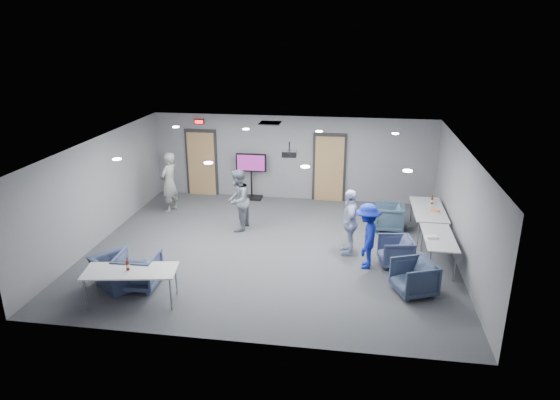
# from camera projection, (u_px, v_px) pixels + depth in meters

# --- Properties ---
(floor) EXTENTS (9.00, 9.00, 0.00)m
(floor) POSITION_uv_depth(u_px,v_px,m) (272.00, 248.00, 12.67)
(floor) COLOR #36393D
(floor) RESTS_ON ground
(ceiling) EXTENTS (9.00, 9.00, 0.00)m
(ceiling) POSITION_uv_depth(u_px,v_px,m) (271.00, 144.00, 11.78)
(ceiling) COLOR silver
(ceiling) RESTS_ON wall_back
(wall_back) EXTENTS (9.00, 0.02, 2.70)m
(wall_back) POSITION_uv_depth(u_px,v_px,m) (292.00, 158.00, 15.96)
(wall_back) COLOR slate
(wall_back) RESTS_ON floor
(wall_front) EXTENTS (9.00, 0.02, 2.70)m
(wall_front) POSITION_uv_depth(u_px,v_px,m) (232.00, 274.00, 8.49)
(wall_front) COLOR slate
(wall_front) RESTS_ON floor
(wall_left) EXTENTS (0.02, 8.00, 2.70)m
(wall_left) POSITION_uv_depth(u_px,v_px,m) (100.00, 190.00, 12.86)
(wall_left) COLOR slate
(wall_left) RESTS_ON floor
(wall_right) EXTENTS (0.02, 8.00, 2.70)m
(wall_right) POSITION_uv_depth(u_px,v_px,m) (462.00, 208.00, 11.59)
(wall_right) COLOR slate
(wall_right) RESTS_ON floor
(door_left) EXTENTS (1.06, 0.17, 2.24)m
(door_left) POSITION_uv_depth(u_px,v_px,m) (202.00, 163.00, 16.44)
(door_left) COLOR black
(door_left) RESTS_ON wall_back
(door_right) EXTENTS (1.06, 0.17, 2.24)m
(door_right) POSITION_uv_depth(u_px,v_px,m) (329.00, 168.00, 15.84)
(door_right) COLOR black
(door_right) RESTS_ON wall_back
(exit_sign) EXTENTS (0.32, 0.08, 0.16)m
(exit_sign) POSITION_uv_depth(u_px,v_px,m) (199.00, 122.00, 15.96)
(exit_sign) COLOR black
(exit_sign) RESTS_ON wall_back
(hvac_diffuser) EXTENTS (0.60, 0.60, 0.03)m
(hvac_diffuser) POSITION_uv_depth(u_px,v_px,m) (270.00, 123.00, 14.47)
(hvac_diffuser) COLOR black
(hvac_diffuser) RESTS_ON ceiling
(downlights) EXTENTS (6.18, 3.78, 0.02)m
(downlights) POSITION_uv_depth(u_px,v_px,m) (271.00, 145.00, 11.79)
(downlights) COLOR white
(downlights) RESTS_ON ceiling
(person_a) EXTENTS (0.59, 0.75, 1.83)m
(person_a) POSITION_uv_depth(u_px,v_px,m) (169.00, 182.00, 14.94)
(person_a) COLOR gray
(person_a) RESTS_ON floor
(person_b) EXTENTS (0.73, 0.89, 1.72)m
(person_b) POSITION_uv_depth(u_px,v_px,m) (238.00, 200.00, 13.57)
(person_b) COLOR slate
(person_b) RESTS_ON floor
(person_c) EXTENTS (0.46, 1.00, 1.66)m
(person_c) POSITION_uv_depth(u_px,v_px,m) (350.00, 222.00, 12.15)
(person_c) COLOR #A2B1D1
(person_c) RESTS_ON floor
(person_d) EXTENTS (0.68, 1.06, 1.56)m
(person_d) POSITION_uv_depth(u_px,v_px,m) (367.00, 236.00, 11.46)
(person_d) COLOR navy
(person_d) RESTS_ON floor
(chair_right_a) EXTENTS (0.83, 0.81, 0.73)m
(chair_right_a) POSITION_uv_depth(u_px,v_px,m) (389.00, 217.00, 13.75)
(chair_right_a) COLOR #314556
(chair_right_a) RESTS_ON floor
(chair_right_b) EXTENTS (0.86, 0.84, 0.69)m
(chair_right_b) POSITION_uv_depth(u_px,v_px,m) (396.00, 251.00, 11.71)
(chair_right_b) COLOR #3B4466
(chair_right_b) RESTS_ON floor
(chair_right_c) EXTENTS (1.04, 1.03, 0.73)m
(chair_right_c) POSITION_uv_depth(u_px,v_px,m) (414.00, 278.00, 10.43)
(chair_right_c) COLOR #323F57
(chair_right_c) RESTS_ON floor
(chair_front_a) EXTENTS (0.87, 0.90, 0.79)m
(chair_front_a) POSITION_uv_depth(u_px,v_px,m) (138.00, 270.00, 10.69)
(chair_front_a) COLOR #3E496B
(chair_front_a) RESTS_ON floor
(chair_front_b) EXTENTS (1.35, 1.33, 0.66)m
(chair_front_b) POSITION_uv_depth(u_px,v_px,m) (117.00, 272.00, 10.74)
(chair_front_b) COLOR #333D59
(chair_front_b) RESTS_ON floor
(table_right_a) EXTENTS (0.82, 1.98, 0.73)m
(table_right_a) POSITION_uv_depth(u_px,v_px,m) (428.00, 210.00, 13.33)
(table_right_a) COLOR silver
(table_right_a) RESTS_ON floor
(table_right_b) EXTENTS (0.69, 1.66, 0.73)m
(table_right_b) POSITION_uv_depth(u_px,v_px,m) (439.00, 239.00, 11.56)
(table_right_b) COLOR silver
(table_right_b) RESTS_ON floor
(table_front_left) EXTENTS (1.93, 1.07, 0.73)m
(table_front_left) POSITION_uv_depth(u_px,v_px,m) (130.00, 272.00, 9.98)
(table_front_left) COLOR silver
(table_front_left) RESTS_ON floor
(bottle_front) EXTENTS (0.07, 0.07, 0.28)m
(bottle_front) POSITION_uv_depth(u_px,v_px,m) (128.00, 265.00, 9.94)
(bottle_front) COLOR #521E0E
(bottle_front) RESTS_ON table_front_left
(bottle_right) EXTENTS (0.07, 0.07, 0.25)m
(bottle_right) POSITION_uv_depth(u_px,v_px,m) (432.00, 201.00, 13.65)
(bottle_right) COLOR #521E0E
(bottle_right) RESTS_ON table_right_a
(snack_box) EXTENTS (0.23, 0.19, 0.04)m
(snack_box) POSITION_uv_depth(u_px,v_px,m) (435.00, 211.00, 13.10)
(snack_box) COLOR orange
(snack_box) RESTS_ON table_right_a
(wrapper) EXTENTS (0.27, 0.21, 0.06)m
(wrapper) POSITION_uv_depth(u_px,v_px,m) (432.00, 237.00, 11.47)
(wrapper) COLOR silver
(wrapper) RESTS_ON table_right_b
(tv_stand) EXTENTS (0.98, 0.47, 1.51)m
(tv_stand) POSITION_uv_depth(u_px,v_px,m) (251.00, 173.00, 16.07)
(tv_stand) COLOR black
(tv_stand) RESTS_ON floor
(projector) EXTENTS (0.37, 0.35, 0.36)m
(projector) POSITION_uv_depth(u_px,v_px,m) (289.00, 153.00, 12.17)
(projector) COLOR black
(projector) RESTS_ON ceiling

